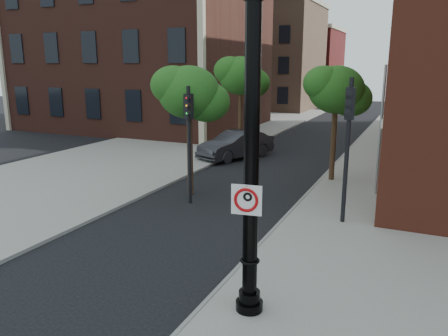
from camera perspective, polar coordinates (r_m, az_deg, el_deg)
The scene contains 16 objects.
ground at distance 11.63m, azimuth -10.72°, elevation -14.13°, with size 120.00×120.00×0.00m, color black.
sidewalk_right at distance 19.08m, azimuth 23.24°, elevation -3.75°, with size 8.00×60.00×0.12m, color gray.
sidewalk_left at distance 30.82m, azimuth -5.24°, elevation 3.51°, with size 10.00×50.00×0.12m, color gray.
curb_edge at distance 19.51m, azimuth 11.60°, elevation -2.52°, with size 0.10×60.00×0.14m, color gray.
victorian_building at distance 39.30m, azimuth -10.34°, elevation 18.19°, with size 18.60×14.60×17.95m.
bg_building_tan_a at distance 55.39m, azimuth 5.61°, elevation 14.05°, with size 12.00×12.00×12.00m, color brown.
bg_building_red at distance 68.77m, azimuth 9.51°, elevation 12.97°, with size 12.00×12.00×10.00m, color maroon.
lamppost at distance 8.82m, azimuth 3.58°, elevation -0.32°, with size 0.59×0.59×7.02m.
no_parking_sign at distance 8.82m, azimuth 2.96°, elevation -4.15°, with size 0.63×0.14×0.64m.
parked_car at distance 25.26m, azimuth 1.57°, elevation 3.05°, with size 1.67×4.80×1.58m, color #2A2A2E.
traffic_signal_left at distance 16.62m, azimuth -4.61°, elevation 5.53°, with size 0.37×0.40×4.55m.
traffic_signal_right at distance 14.72m, azimuth 15.94°, elevation 5.06°, with size 0.34×0.42×4.94m.
utility_pole at distance 18.55m, azimuth 19.75°, elevation 4.34°, with size 0.11×0.11×5.32m, color #999999.
street_tree_a at distance 17.77m, azimuth -4.44°, elevation 9.64°, with size 2.94×2.66×5.29m.
street_tree_b at distance 27.23m, azimuth 2.31°, elevation 11.83°, with size 3.22×2.91×5.80m.
street_tree_c at distance 20.30m, azimuth 14.57°, elevation 9.71°, with size 2.93×2.65×5.29m.
Camera 1 is at (6.11, -8.34, 5.34)m, focal length 35.00 mm.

